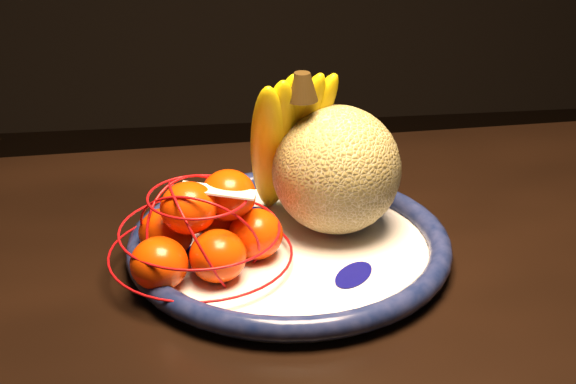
{
  "coord_description": "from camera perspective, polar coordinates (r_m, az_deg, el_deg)",
  "views": [
    {
      "loc": [
        -0.09,
        -0.78,
        1.17
      ],
      "look_at": [
        0.01,
        0.01,
        0.79
      ],
      "focal_mm": 55.0,
      "sensor_mm": 36.0,
      "label": 1
    }
  ],
  "objects": [
    {
      "name": "price_tag",
      "position": [
        0.84,
        -4.55,
        0.09
      ],
      "size": [
        0.08,
        0.04,
        0.01
      ],
      "primitive_type": "cube",
      "rotation": [
        -0.14,
        0.1,
        -0.2
      ],
      "color": "white",
      "rests_on": "mandarin_bag"
    },
    {
      "name": "cantaloupe",
      "position": [
        0.91,
        3.15,
        1.45
      ],
      "size": [
        0.13,
        0.13,
        0.13
      ],
      "primitive_type": "sphere",
      "color": "olive",
      "rests_on": "fruit_bowl"
    },
    {
      "name": "mandarin_bag",
      "position": [
        0.86,
        -5.43,
        -2.53
      ],
      "size": [
        0.23,
        0.23,
        0.11
      ],
      "rotation": [
        0.0,
        0.0,
        0.32
      ],
      "color": "#FF3600",
      "rests_on": "fruit_bowl"
    },
    {
      "name": "banana_bunch",
      "position": [
        0.92,
        -0.26,
        3.58
      ],
      "size": [
        0.11,
        0.12,
        0.19
      ],
      "rotation": [
        0.0,
        0.0,
        0.43
      ],
      "color": "yellow",
      "rests_on": "fruit_bowl"
    },
    {
      "name": "fruit_bowl",
      "position": [
        0.9,
        0.07,
        -3.53
      ],
      "size": [
        0.33,
        0.33,
        0.03
      ],
      "rotation": [
        0.0,
        0.0,
        0.32
      ],
      "color": "white",
      "rests_on": "dining_table"
    }
  ]
}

